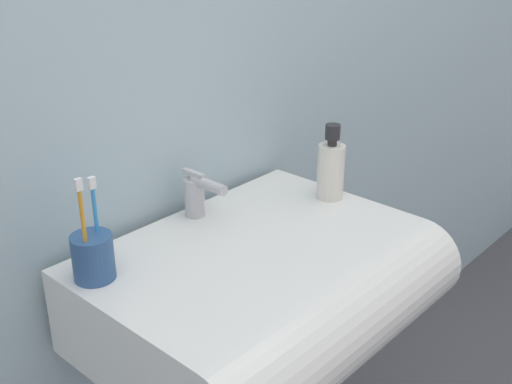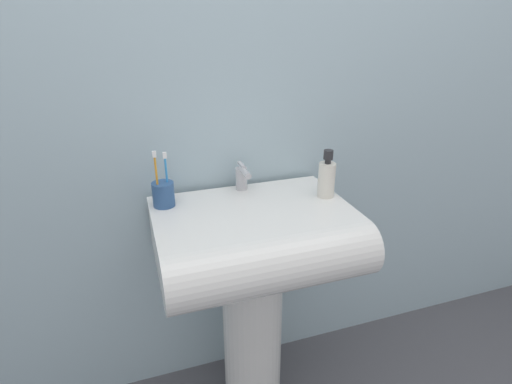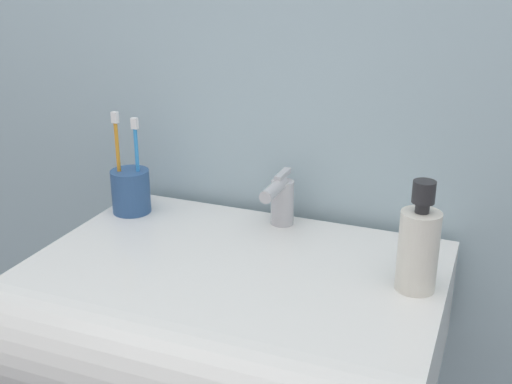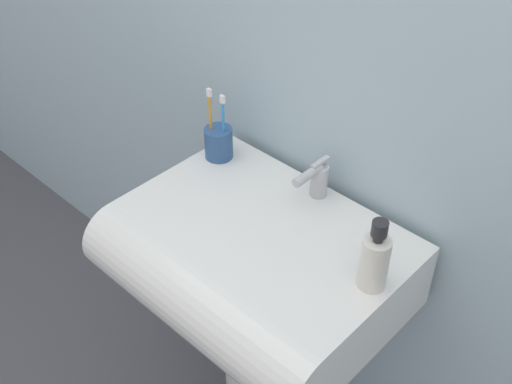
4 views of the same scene
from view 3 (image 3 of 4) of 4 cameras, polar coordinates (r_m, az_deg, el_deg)
wall_back at (r=1.14m, az=3.36°, el=15.17°), size 5.00×0.05×2.40m
sink_basin at (r=1.02m, az=-2.76°, el=-11.85°), size 0.63×0.48×0.17m
faucet at (r=1.13m, az=2.20°, el=-0.59°), size 0.04×0.11×0.10m
toothbrush_cup at (r=1.21m, az=-11.08°, el=0.20°), size 0.07×0.07×0.19m
soap_bottle at (r=0.94m, az=14.24°, el=-4.71°), size 0.06×0.06×0.17m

